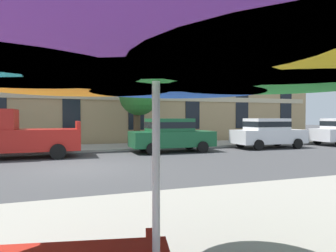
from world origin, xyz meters
TOP-DOWN VIEW (x-y plane):
  - ground_plane at (0.00, 0.00)m, footprint 120.00×120.00m
  - sidewalk_far at (0.00, 6.80)m, footprint 56.00×3.60m
  - apartment_building at (0.00, 14.99)m, footprint 38.15×12.08m
  - pickup_red at (-2.59, 3.70)m, footprint 5.10×2.12m
  - sedan_green at (4.85, 3.70)m, footprint 4.40×1.98m
  - sedan_white at (11.03, 3.70)m, footprint 4.40×1.98m
  - street_tree_middle at (3.70, 6.33)m, footprint 2.43×2.49m
  - patio_umbrella at (0.05, -9.00)m, footprint 4.03×3.75m

SIDE VIEW (x-z plane):
  - ground_plane at x=0.00m, z-range 0.00..0.00m
  - sidewalk_far at x=0.00m, z-range 0.00..0.12m
  - sedan_green at x=4.85m, z-range 0.06..1.84m
  - sedan_white at x=11.03m, z-range 0.06..1.84m
  - pickup_red at x=-2.59m, z-range -0.07..2.13m
  - patio_umbrella at x=0.05m, z-range 1.01..3.59m
  - street_tree_middle at x=3.70m, z-range 0.96..5.58m
  - apartment_building at x=0.00m, z-range 0.00..19.20m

